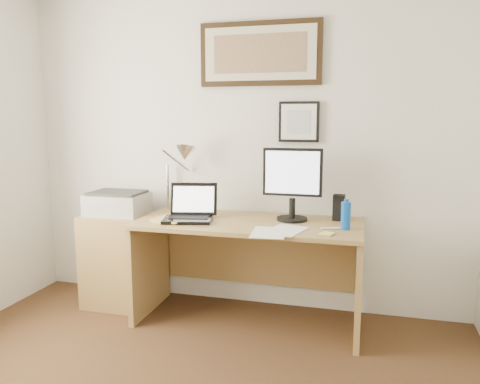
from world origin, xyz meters
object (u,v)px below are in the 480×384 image
(side_cabinet, at_px, (119,260))
(printer, at_px, (118,203))
(lcd_monitor, at_px, (292,181))
(water_bottle, at_px, (346,216))
(laptop, at_px, (190,212))
(desk, at_px, (251,250))
(book, at_px, (162,217))

(side_cabinet, relative_size, printer, 1.66)
(side_cabinet, bearing_deg, lcd_monitor, 2.61)
(water_bottle, relative_size, laptop, 0.47)
(desk, xyz_separation_m, lcd_monitor, (0.29, 0.03, 0.53))
(laptop, distance_m, printer, 0.68)
(water_bottle, xyz_separation_m, lcd_monitor, (-0.38, 0.17, 0.20))
(desk, bearing_deg, laptop, -160.93)
(book, bearing_deg, laptop, 1.42)
(desk, distance_m, printer, 1.12)
(book, bearing_deg, water_bottle, 0.36)
(lcd_monitor, xyz_separation_m, printer, (-1.37, -0.03, -0.22))
(water_bottle, bearing_deg, lcd_monitor, 156.24)
(water_bottle, height_order, desk, water_bottle)
(side_cabinet, distance_m, laptop, 0.79)
(water_bottle, relative_size, lcd_monitor, 0.35)
(desk, height_order, laptop, laptop)
(book, relative_size, laptop, 0.79)
(lcd_monitor, bearing_deg, printer, -178.84)
(desk, distance_m, lcd_monitor, 0.60)
(lcd_monitor, bearing_deg, water_bottle, -23.76)
(book, bearing_deg, desk, 13.25)
(printer, bearing_deg, book, -18.76)
(lcd_monitor, distance_m, printer, 1.39)
(side_cabinet, bearing_deg, printer, 104.84)
(side_cabinet, height_order, printer, printer)
(lcd_monitor, bearing_deg, side_cabinet, -177.39)
(side_cabinet, distance_m, water_bottle, 1.82)
(laptop, height_order, printer, laptop)
(book, height_order, lcd_monitor, lcd_monitor)
(desk, bearing_deg, water_bottle, -11.84)
(book, xyz_separation_m, desk, (0.64, 0.15, -0.25))
(water_bottle, distance_m, lcd_monitor, 0.46)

